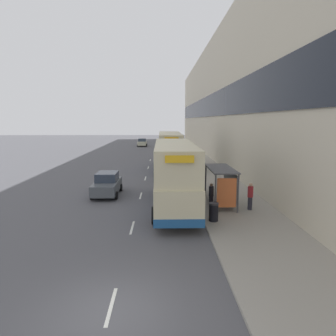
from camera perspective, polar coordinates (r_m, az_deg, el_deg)
name	(u,v)px	position (r m, az deg, el deg)	size (l,w,h in m)	color
ground_plane	(109,313)	(10.24, -11.12, -25.54)	(220.00, 220.00, 0.00)	#515156
pavement	(192,157)	(47.40, 4.62, 2.14)	(5.00, 93.00, 0.14)	gray
terrace_facade	(219,100)	(47.73, 9.65, 12.62)	(3.10, 93.00, 17.66)	beige
lane_mark_0	(111,306)	(10.53, -10.76, -24.41)	(0.12, 2.00, 0.01)	silver
lane_mark_1	(132,228)	(16.74, -6.83, -11.19)	(0.12, 2.00, 0.01)	silver
lane_mark_2	(141,196)	(23.38, -5.22, -5.26)	(0.12, 2.00, 0.01)	silver
lane_mark_3	(145,178)	(30.17, -4.34, -1.98)	(0.12, 2.00, 0.01)	silver
lane_mark_4	(148,167)	(37.03, -3.78, 0.10)	(0.12, 2.00, 0.01)	silver
lane_mark_5	(150,160)	(43.93, -3.40, 1.52)	(0.12, 2.00, 0.01)	silver
bus_shelter	(224,180)	(20.20, 10.65, -2.24)	(1.60, 4.20, 2.48)	#4C4C51
double_decker_bus_near	(175,174)	(19.78, 1.25, -1.11)	(2.85, 10.63, 4.30)	beige
double_decker_bus_ahead	(170,150)	(35.37, 0.37, 3.42)	(2.85, 11.03, 4.30)	beige
car_0	(107,184)	(23.80, -11.54, -3.01)	(1.99, 4.24, 1.77)	#4C5156
car_1	(142,142)	(67.57, -4.93, 4.89)	(2.09, 4.58, 1.73)	#B7B799
pedestrian_at_shelter	(211,195)	(19.80, 8.23, -5.12)	(0.32, 0.32, 1.60)	#23232D
pedestrian_1	(250,196)	(19.77, 15.40, -5.17)	(0.34, 0.34, 1.74)	#23232D
litter_bin	(214,212)	(17.27, 8.68, -8.26)	(0.55, 0.55, 1.05)	black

